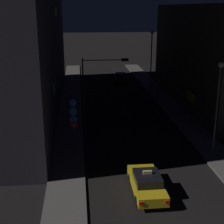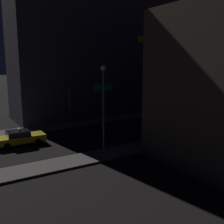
% 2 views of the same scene
% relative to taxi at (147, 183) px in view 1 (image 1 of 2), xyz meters
% --- Properties ---
extents(sidewalk_left, '(2.53, 56.84, 0.15)m').
position_rel_taxi_xyz_m(sidewalk_left, '(-5.10, 20.15, -0.66)').
color(sidewalk_left, '#5B5651').
rests_on(sidewalk_left, ground_plane).
extents(sidewalk_right, '(2.53, 56.84, 0.15)m').
position_rel_taxi_xyz_m(sidewalk_right, '(6.68, 20.15, -0.66)').
color(sidewalk_right, '#5B5651').
rests_on(sidewalk_right, ground_plane).
extents(building_facade_left, '(7.58, 35.99, 23.68)m').
position_rel_taxi_xyz_m(building_facade_left, '(-10.11, 19.83, 11.10)').
color(building_facade_left, '#3D3842').
rests_on(building_facade_left, ground_plane).
extents(building_facade_right, '(8.37, 24.20, 11.65)m').
position_rel_taxi_xyz_m(building_facade_right, '(12.09, 20.19, 5.09)').
color(building_facade_right, '#473D33').
rests_on(building_facade_right, ground_plane).
extents(taxi, '(1.83, 4.46, 1.62)m').
position_rel_taxi_xyz_m(taxi, '(0.00, 0.00, 0.00)').
color(taxi, yellow).
rests_on(taxi, ground_plane).
extents(far_car, '(2.24, 4.61, 1.42)m').
position_rel_taxi_xyz_m(far_car, '(2.55, 33.07, -0.00)').
color(far_car, black).
rests_on(far_car, ground_plane).
extents(traffic_light_overhead, '(5.39, 0.42, 5.77)m').
position_rel_taxi_xyz_m(traffic_light_overhead, '(-1.56, 19.74, 3.45)').
color(traffic_light_overhead, '#47474C').
rests_on(traffic_light_overhead, ground_plane).
extents(traffic_light_left_kerb, '(0.80, 0.42, 3.61)m').
position_rel_taxi_xyz_m(traffic_light_left_kerb, '(-3.58, 14.92, 1.86)').
color(traffic_light_left_kerb, '#47474C').
rests_on(traffic_light_left_kerb, ground_plane).
extents(traffic_light_right_kerb, '(0.80, 0.42, 3.99)m').
position_rel_taxi_xyz_m(traffic_light_right_kerb, '(5.16, 18.94, 2.11)').
color(traffic_light_right_kerb, '#47474C').
rests_on(traffic_light_right_kerb, ground_plane).
extents(sign_pole_left, '(0.63, 0.10, 4.26)m').
position_rel_taxi_xyz_m(sign_pole_left, '(-4.57, 7.02, 1.96)').
color(sign_pole_left, '#47474C').
rests_on(sign_pole_left, sidewalk_left).
extents(street_lamp_near_block, '(0.43, 0.43, 7.29)m').
position_rel_taxi_xyz_m(street_lamp_near_block, '(6.46, 5.29, 3.98)').
color(street_lamp_near_block, '#47474C').
rests_on(street_lamp_near_block, sidewalk_right).
extents(street_lamp_far_block, '(0.47, 0.47, 8.27)m').
position_rel_taxi_xyz_m(street_lamp_far_block, '(5.83, 26.13, 4.75)').
color(street_lamp_far_block, '#47474C').
rests_on(street_lamp_far_block, sidewalk_right).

